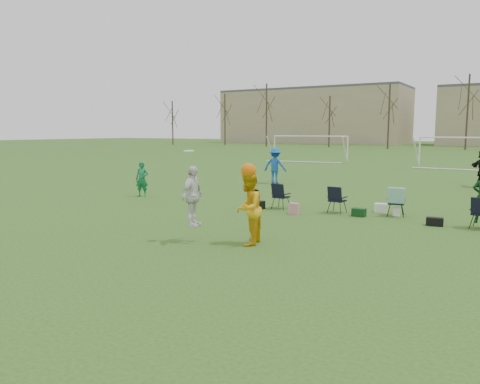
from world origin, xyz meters
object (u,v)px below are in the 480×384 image
Objects in this scene: fielder_blue at (275,166)px; goal_mid at (469,144)px; center_contest at (231,204)px; goal_left at (310,141)px; fielder_green_near at (142,179)px.

goal_mid reaches higher than fielder_blue.
center_contest is 30.13m from goal_mid.
center_contest reaches higher than fielder_blue.
goal_left reaches higher than center_contest.
goal_left is at bearing 175.87° from goal_mid.
goal_mid is (2.81, 29.99, 0.86)m from center_contest.
goal_mid is (14.00, -2.00, 0.00)m from goal_left.
goal_left reaches higher than fielder_green_near.
fielder_blue is at bearing -112.14° from goal_mid.
goal_left and goal_mid have the same top height.
goal_left is at bearing -80.88° from fielder_blue.
fielder_blue is (2.73, 7.79, 0.22)m from fielder_green_near.
fielder_blue is 18.69m from goal_mid.
goal_left is 14.14m from goal_mid.
goal_mid is at bearing -13.13° from goal_left.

